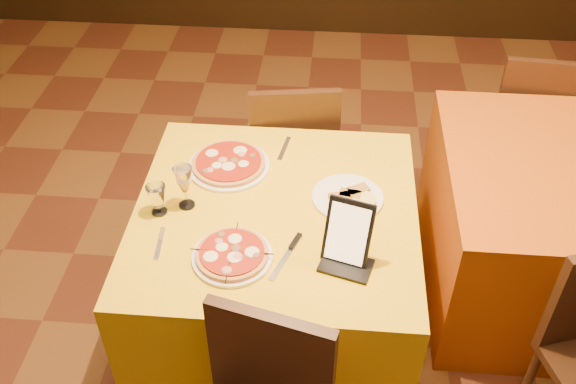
# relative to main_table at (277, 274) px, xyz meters

# --- Properties ---
(main_table) EXTENTS (1.10, 1.10, 0.75)m
(main_table) POSITION_rel_main_table_xyz_m (0.00, 0.00, 0.00)
(main_table) COLOR #E4B90E
(main_table) RESTS_ON floor
(side_table) EXTENTS (1.10, 1.10, 0.75)m
(side_table) POSITION_rel_main_table_xyz_m (1.25, 0.39, 0.00)
(side_table) COLOR #A94B0A
(side_table) RESTS_ON floor
(chair_main_far) EXTENTS (0.44, 0.44, 0.91)m
(chair_main_far) POSITION_rel_main_table_xyz_m (-0.00, 0.79, 0.08)
(chair_main_far) COLOR black
(chair_main_far) RESTS_ON floor
(chair_side_far) EXTENTS (0.39, 0.39, 0.91)m
(chair_side_far) POSITION_rel_main_table_xyz_m (1.25, 1.16, 0.08)
(chair_side_far) COLOR black
(chair_side_far) RESTS_ON floor
(pizza_near) EXTENTS (0.29, 0.29, 0.03)m
(pizza_near) POSITION_rel_main_table_xyz_m (-0.13, -0.27, 0.39)
(pizza_near) COLOR white
(pizza_near) RESTS_ON main_table
(pizza_far) EXTENTS (0.34, 0.34, 0.03)m
(pizza_far) POSITION_rel_main_table_xyz_m (-0.22, 0.25, 0.39)
(pizza_far) COLOR white
(pizza_far) RESTS_ON main_table
(cutlet_dish) EXTENTS (0.28, 0.28, 0.03)m
(cutlet_dish) POSITION_rel_main_table_xyz_m (0.28, 0.09, 0.39)
(cutlet_dish) COLOR white
(cutlet_dish) RESTS_ON main_table
(wine_glass) EXTENTS (0.10, 0.10, 0.19)m
(wine_glass) POSITION_rel_main_table_xyz_m (-0.35, -0.01, 0.47)
(wine_glass) COLOR #E0BF7F
(wine_glass) RESTS_ON main_table
(water_glass) EXTENTS (0.07, 0.07, 0.13)m
(water_glass) POSITION_rel_main_table_xyz_m (-0.45, -0.05, 0.44)
(water_glass) COLOR white
(water_glass) RESTS_ON main_table
(tablet) EXTENTS (0.19, 0.14, 0.23)m
(tablet) POSITION_rel_main_table_xyz_m (0.28, -0.23, 0.49)
(tablet) COLOR black
(tablet) RESTS_ON main_table
(knife) EXTENTS (0.10, 0.23, 0.01)m
(knife) POSITION_rel_main_table_xyz_m (0.06, -0.26, 0.38)
(knife) COLOR #A9AAB0
(knife) RESTS_ON main_table
(fork_near) EXTENTS (0.03, 0.16, 0.01)m
(fork_near) POSITION_rel_main_table_xyz_m (-0.40, -0.22, 0.38)
(fork_near) COLOR #A3A4A9
(fork_near) RESTS_ON main_table
(fork_far) EXTENTS (0.05, 0.17, 0.01)m
(fork_far) POSITION_rel_main_table_xyz_m (-0.00, 0.39, 0.38)
(fork_far) COLOR #B9B8BF
(fork_far) RESTS_ON main_table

